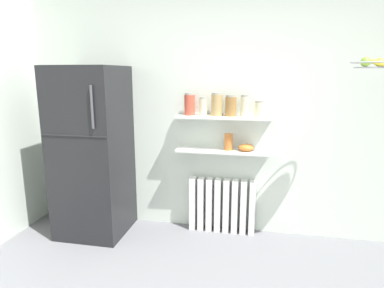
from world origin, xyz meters
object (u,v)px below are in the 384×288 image
(storage_jar_0, at_px, (190,104))
(storage_jar_5, at_px, (259,109))
(shelf_bowl, at_px, (246,147))
(refrigerator, at_px, (92,152))
(storage_jar_2, at_px, (217,104))
(radiator, at_px, (222,205))
(storage_jar_3, at_px, (231,106))
(vase, at_px, (228,142))
(hanging_fruit_basket, at_px, (372,63))
(storage_jar_4, at_px, (245,106))
(storage_jar_1, at_px, (203,106))

(storage_jar_0, bearing_deg, storage_jar_5, 0.00)
(storage_jar_5, distance_m, shelf_bowl, 0.42)
(refrigerator, distance_m, storage_jar_2, 1.42)
(radiator, distance_m, storage_jar_0, 1.17)
(refrigerator, distance_m, radiator, 1.52)
(storage_jar_3, height_order, vase, storage_jar_3)
(radiator, relative_size, hanging_fruit_basket, 2.20)
(storage_jar_4, xyz_separation_m, vase, (-0.16, 0.00, -0.38))
(storage_jar_1, relative_size, storage_jar_5, 1.16)
(shelf_bowl, distance_m, hanging_fruit_basket, 1.35)
(storage_jar_1, relative_size, vase, 1.10)
(storage_jar_0, relative_size, shelf_bowl, 1.43)
(storage_jar_3, height_order, hanging_fruit_basket, hanging_fruit_basket)
(storage_jar_1, distance_m, hanging_fruit_basket, 1.56)
(storage_jar_2, bearing_deg, storage_jar_0, -180.00)
(storage_jar_1, height_order, storage_jar_3, storage_jar_3)
(storage_jar_1, relative_size, storage_jar_3, 0.88)
(storage_jar_2, relative_size, hanging_fruit_basket, 0.72)
(hanging_fruit_basket, bearing_deg, storage_jar_1, 166.90)
(storage_jar_0, height_order, storage_jar_4, storage_jar_0)
(refrigerator, relative_size, storage_jar_4, 8.18)
(storage_jar_4, distance_m, hanging_fruit_basket, 1.16)
(refrigerator, bearing_deg, storage_jar_2, 9.95)
(storage_jar_1, bearing_deg, storage_jar_5, -0.00)
(refrigerator, bearing_deg, radiator, 10.65)
(storage_jar_0, distance_m, vase, 0.57)
(storage_jar_2, relative_size, storage_jar_4, 1.07)
(storage_jar_0, xyz_separation_m, storage_jar_3, (0.43, 0.00, -0.01))
(vase, bearing_deg, shelf_bowl, 0.00)
(storage_jar_0, bearing_deg, storage_jar_1, 0.00)
(storage_jar_5, distance_m, hanging_fruit_basket, 1.05)
(storage_jar_1, bearing_deg, hanging_fruit_basket, -13.10)
(storage_jar_5, bearing_deg, storage_jar_4, 180.00)
(storage_jar_1, distance_m, shelf_bowl, 0.62)
(refrigerator, xyz_separation_m, storage_jar_2, (1.31, 0.23, 0.51))
(hanging_fruit_basket, bearing_deg, vase, 164.06)
(storage_jar_3, bearing_deg, storage_jar_2, 180.00)
(shelf_bowl, bearing_deg, storage_jar_1, 180.00)
(storage_jar_2, bearing_deg, vase, 0.00)
(radiator, bearing_deg, storage_jar_2, -157.27)
(refrigerator, relative_size, storage_jar_1, 9.47)
(storage_jar_3, height_order, storage_jar_5, storage_jar_3)
(storage_jar_5, bearing_deg, refrigerator, -172.48)
(storage_jar_1, bearing_deg, storage_jar_2, 0.00)
(storage_jar_2, distance_m, storage_jar_3, 0.14)
(storage_jar_1, relative_size, shelf_bowl, 1.18)
(storage_jar_5, bearing_deg, radiator, 175.21)
(storage_jar_5, xyz_separation_m, shelf_bowl, (-0.12, 0.00, -0.40))
(refrigerator, xyz_separation_m, storage_jar_0, (1.02, 0.23, 0.51))
(radiator, bearing_deg, storage_jar_0, -175.21)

